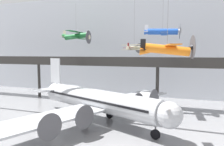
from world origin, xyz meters
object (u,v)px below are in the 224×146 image
object	(u,v)px
suspended_plane_green_biplane	(76,36)
suspended_plane_blue_trainer	(163,32)
airliner_silver_main	(96,100)
suspended_plane_cream_biplane	(134,48)
suspended_plane_orange_highwing	(167,49)

from	to	relation	value
suspended_plane_green_biplane	suspended_plane_blue_trainer	bearing A→B (deg)	-16.02
airliner_silver_main	suspended_plane_cream_biplane	size ratio (longest dim) A/B	2.85
suspended_plane_blue_trainer	suspended_plane_cream_biplane	world-z (taller)	suspended_plane_blue_trainer
suspended_plane_blue_trainer	suspended_plane_cream_biplane	distance (m)	9.39
suspended_plane_orange_highwing	suspended_plane_blue_trainer	world-z (taller)	suspended_plane_blue_trainer
airliner_silver_main	suspended_plane_blue_trainer	size ratio (longest dim) A/B	3.62
suspended_plane_cream_biplane	suspended_plane_orange_highwing	bearing A→B (deg)	-139.64
suspended_plane_orange_highwing	suspended_plane_green_biplane	bearing A→B (deg)	123.07
suspended_plane_blue_trainer	suspended_plane_green_biplane	distance (m)	21.77
airliner_silver_main	suspended_plane_orange_highwing	distance (m)	16.11
suspended_plane_orange_highwing	suspended_plane_cream_biplane	bearing A→B (deg)	98.87
suspended_plane_orange_highwing	suspended_plane_green_biplane	xyz separation A→B (m)	(-23.89, 22.07, 3.66)
suspended_plane_cream_biplane	suspended_plane_green_biplane	bearing A→B (deg)	109.50
airliner_silver_main	suspended_plane_cream_biplane	xyz separation A→B (m)	(2.29, 15.43, 8.86)
airliner_silver_main	suspended_plane_orange_highwing	size ratio (longest dim) A/B	2.72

